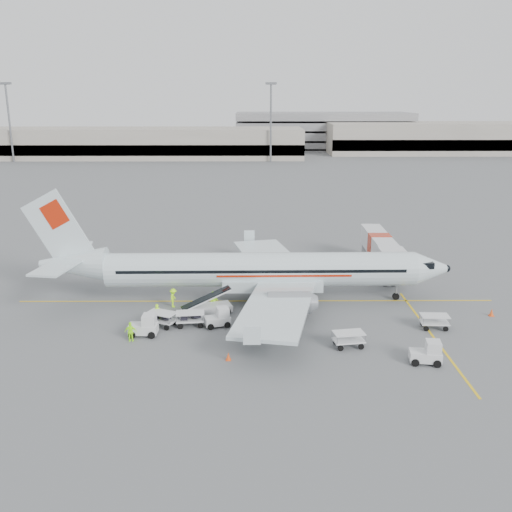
% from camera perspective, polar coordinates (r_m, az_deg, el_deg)
% --- Properties ---
extents(ground, '(360.00, 360.00, 0.00)m').
position_cam_1_polar(ground, '(53.23, 0.01, -4.52)').
color(ground, '#56595B').
extents(stripe_lead, '(44.00, 0.20, 0.01)m').
position_cam_1_polar(stripe_lead, '(53.23, 0.01, -4.52)').
color(stripe_lead, yellow).
rests_on(stripe_lead, ground).
extents(stripe_cross, '(0.20, 20.00, 0.01)m').
position_cam_1_polar(stripe_cross, '(47.99, 17.19, -7.58)').
color(stripe_cross, yellow).
rests_on(stripe_cross, ground).
extents(terminal_west, '(110.00, 22.00, 9.00)m').
position_cam_1_polar(terminal_west, '(184.81, -13.00, 10.96)').
color(terminal_west, gray).
rests_on(terminal_west, ground).
extents(terminal_east, '(90.00, 26.00, 10.00)m').
position_cam_1_polar(terminal_east, '(207.69, 19.81, 11.06)').
color(terminal_east, gray).
rests_on(terminal_east, ground).
extents(parking_garage, '(62.00, 24.00, 14.00)m').
position_cam_1_polar(parking_garage, '(211.79, 6.67, 12.47)').
color(parking_garage, slate).
rests_on(parking_garage, ground).
extents(treeline, '(300.00, 3.00, 6.00)m').
position_cam_1_polar(treeline, '(225.49, -0.28, 11.74)').
color(treeline, black).
rests_on(treeline, ground).
extents(mast_west, '(3.20, 1.20, 22.00)m').
position_cam_1_polar(mast_west, '(181.99, -23.42, 12.08)').
color(mast_west, slate).
rests_on(mast_west, ground).
extents(mast_center, '(3.20, 1.20, 22.00)m').
position_cam_1_polar(mast_center, '(168.21, 1.49, 13.14)').
color(mast_center, slate).
rests_on(mast_center, ground).
extents(aircraft, '(37.70, 29.71, 10.30)m').
position_cam_1_polar(aircraft, '(51.84, 0.53, 0.89)').
color(aircraft, silver).
rests_on(aircraft, ground).
extents(jet_bridge, '(3.08, 15.22, 3.98)m').
position_cam_1_polar(jet_bridge, '(63.46, 12.19, 0.34)').
color(jet_bridge, silver).
rests_on(jet_bridge, ground).
extents(belt_loader, '(5.61, 3.50, 2.85)m').
position_cam_1_polar(belt_loader, '(49.88, -4.79, -4.25)').
color(belt_loader, silver).
rests_on(belt_loader, ground).
extents(tug_fore, '(2.36, 1.55, 1.70)m').
position_cam_1_polar(tug_fore, '(42.80, 16.60, -9.19)').
color(tug_fore, silver).
rests_on(tug_fore, ground).
extents(tug_mid, '(2.33, 1.74, 1.60)m').
position_cam_1_polar(tug_mid, '(47.40, -3.90, -6.13)').
color(tug_mid, silver).
rests_on(tug_mid, ground).
extents(tug_aft, '(2.29, 1.35, 1.75)m').
position_cam_1_polar(tug_aft, '(46.42, -11.23, -6.79)').
color(tug_aft, silver).
rests_on(tug_aft, ground).
extents(cart_loaded_a, '(2.46, 1.61, 1.21)m').
position_cam_1_polar(cart_loaded_a, '(47.76, -6.59, -6.28)').
color(cart_loaded_a, silver).
rests_on(cart_loaded_a, ground).
extents(cart_loaded_b, '(2.74, 2.27, 1.24)m').
position_cam_1_polar(cart_loaded_b, '(48.02, -9.38, -6.25)').
color(cart_loaded_b, silver).
rests_on(cart_loaded_b, ground).
extents(cart_empty_a, '(2.51, 1.74, 1.21)m').
position_cam_1_polar(cart_empty_a, '(44.21, 9.24, -8.25)').
color(cart_empty_a, silver).
rests_on(cart_empty_a, ground).
extents(cart_empty_b, '(2.30, 1.42, 1.18)m').
position_cam_1_polar(cart_empty_b, '(49.17, 17.41, -6.29)').
color(cart_empty_b, silver).
rests_on(cart_empty_b, ground).
extents(cone_nose, '(0.42, 0.42, 0.69)m').
position_cam_1_polar(cone_nose, '(53.66, 22.50, -5.21)').
color(cone_nose, '#EA4E16').
rests_on(cone_nose, ground).
extents(cone_port, '(0.37, 0.37, 0.60)m').
position_cam_1_polar(cone_port, '(67.66, 0.46, 0.17)').
color(cone_port, '#EA4E16').
rests_on(cone_port, ground).
extents(cone_stbd, '(0.38, 0.38, 0.62)m').
position_cam_1_polar(cone_stbd, '(41.77, -2.78, -9.97)').
color(cone_stbd, '#EA4E16').
rests_on(cone_stbd, ground).
extents(crew_a, '(0.65, 0.50, 1.59)m').
position_cam_1_polar(crew_a, '(48.83, -9.83, -5.67)').
color(crew_a, '#ADFF15').
rests_on(crew_a, ground).
extents(crew_b, '(0.94, 0.82, 1.65)m').
position_cam_1_polar(crew_b, '(51.14, -4.26, -4.44)').
color(crew_b, '#ADFF15').
rests_on(crew_b, ground).
extents(crew_c, '(0.74, 1.17, 1.74)m').
position_cam_1_polar(crew_c, '(52.02, -8.26, -4.17)').
color(crew_c, '#ADFF15').
rests_on(crew_c, ground).
extents(crew_d, '(0.94, 0.41, 1.59)m').
position_cam_1_polar(crew_d, '(45.56, -12.41, -7.41)').
color(crew_d, '#ADFF15').
rests_on(crew_d, ground).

